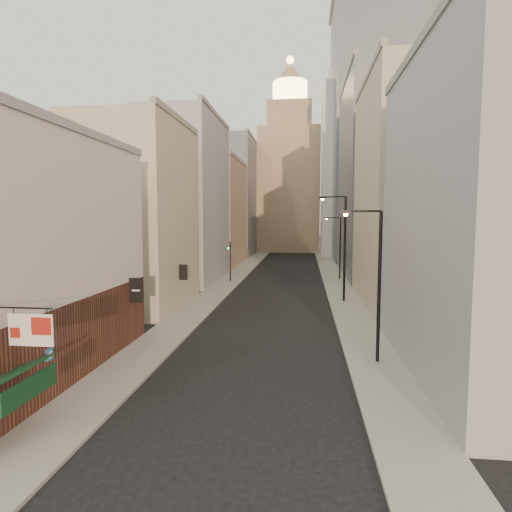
{
  "coord_description": "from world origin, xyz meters",
  "views": [
    {
      "loc": [
        2.63,
        -10.16,
        7.94
      ],
      "look_at": [
        -0.7,
        19.27,
        5.24
      ],
      "focal_mm": 30.0,
      "sensor_mm": 36.0,
      "label": 1
    }
  ],
  "objects": [
    {
      "name": "sidewalk_right",
      "position": [
        6.5,
        55.0,
        0.07
      ],
      "size": [
        3.0,
        140.0,
        0.15
      ],
      "primitive_type": "cube",
      "color": "gray",
      "rests_on": "ground"
    },
    {
      "name": "right_bldg_wingrid",
      "position": [
        12.0,
        50.0,
        13.0
      ],
      "size": [
        8.0,
        20.0,
        26.0
      ],
      "primitive_type": "cube",
      "color": "gray",
      "rests_on": "ground"
    },
    {
      "name": "near_building_left",
      "position": [
        -10.99,
        9.0,
        6.02
      ],
      "size": [
        8.3,
        23.04,
        12.3
      ],
      "color": "brown",
      "rests_on": "ground"
    },
    {
      "name": "white_tower",
      "position": [
        10.0,
        78.0,
        18.61
      ],
      "size": [
        8.0,
        8.0,
        41.5
      ],
      "color": "silver",
      "rests_on": "ground"
    },
    {
      "name": "traffic_light_left",
      "position": [
        -6.28,
        40.79,
        3.62
      ],
      "size": [
        0.6,
        0.54,
        5.0
      ],
      "rotation": [
        0.0,
        0.0,
        3.44
      ],
      "color": "black",
      "rests_on": "ground"
    },
    {
      "name": "left_bldg_grey",
      "position": [
        -12.0,
        42.0,
        10.0
      ],
      "size": [
        8.0,
        16.0,
        20.0
      ],
      "primitive_type": "cube",
      "color": "#939397",
      "rests_on": "ground"
    },
    {
      "name": "left_bldg_tan",
      "position": [
        -12.0,
        60.0,
        8.5
      ],
      "size": [
        8.0,
        18.0,
        17.0
      ],
      "primitive_type": "cube",
      "color": "#A08260",
      "rests_on": "ground"
    },
    {
      "name": "right_bldg_grey",
      "position": [
        12.0,
        12.0,
        8.0
      ],
      "size": [
        8.0,
        16.0,
        16.0
      ],
      "primitive_type": "cube",
      "color": "#939397",
      "rests_on": "ground"
    },
    {
      "name": "highrise",
      "position": [
        18.0,
        78.0,
        25.66
      ],
      "size": [
        21.0,
        23.0,
        51.2
      ],
      "color": "gray",
      "rests_on": "ground"
    },
    {
      "name": "streetlamp_near",
      "position": [
        6.42,
        12.96,
        4.75
      ],
      "size": [
        2.18,
        0.24,
        8.32
      ],
      "rotation": [
        0.0,
        0.0,
        0.02
      ],
      "color": "black",
      "rests_on": "ground"
    },
    {
      "name": "sidewalk_left",
      "position": [
        -6.5,
        55.0,
        0.07
      ],
      "size": [
        3.0,
        140.0,
        0.15
      ],
      "primitive_type": "cube",
      "color": "gray",
      "rests_on": "ground"
    },
    {
      "name": "left_bldg_wingrid",
      "position": [
        -12.0,
        80.0,
        12.0
      ],
      "size": [
        8.0,
        20.0,
        24.0
      ],
      "primitive_type": "cube",
      "color": "gray",
      "rests_on": "ground"
    },
    {
      "name": "left_bldg_beige",
      "position": [
        -12.0,
        26.0,
        8.0
      ],
      "size": [
        8.0,
        12.0,
        16.0
      ],
      "primitive_type": "cube",
      "color": "#B0A68B",
      "rests_on": "ground"
    },
    {
      "name": "streetlamp_mid",
      "position": [
        6.13,
        30.03,
        5.65
      ],
      "size": [
        2.5,
        1.03,
        9.89
      ],
      "rotation": [
        0.0,
        0.0,
        -0.33
      ],
      "color": "black",
      "rests_on": "ground"
    },
    {
      "name": "clock_tower",
      "position": [
        -1.0,
        92.0,
        17.63
      ],
      "size": [
        14.0,
        14.0,
        44.9
      ],
      "color": "#A08260",
      "rests_on": "ground"
    },
    {
      "name": "streetlamp_far",
      "position": [
        6.94,
        44.34,
        4.53
      ],
      "size": [
        2.08,
        0.21,
        7.93
      ],
      "rotation": [
        0.0,
        0.0,
        0.0
      ],
      "color": "black",
      "rests_on": "ground"
    },
    {
      "name": "right_bldg_beige",
      "position": [
        12.0,
        30.0,
        10.0
      ],
      "size": [
        8.0,
        16.0,
        20.0
      ],
      "primitive_type": "cube",
      "color": "#B0A68B",
      "rests_on": "ground"
    }
  ]
}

